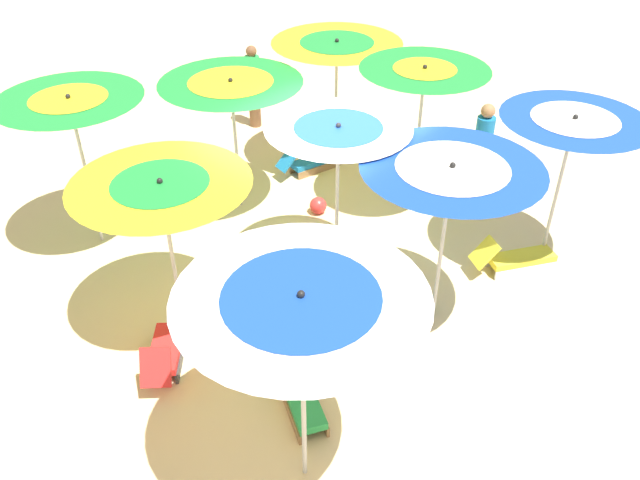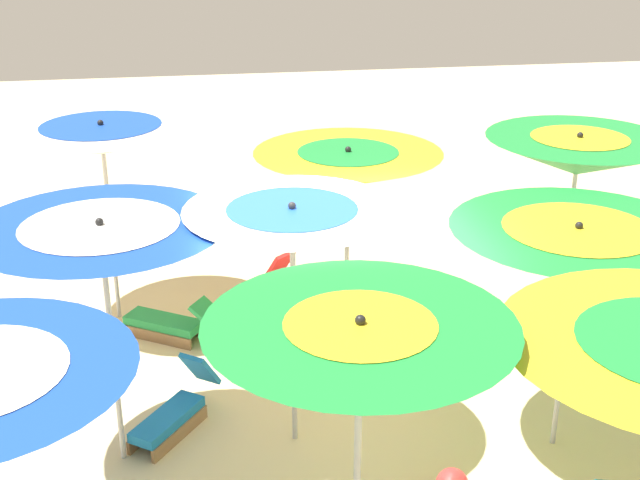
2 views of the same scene
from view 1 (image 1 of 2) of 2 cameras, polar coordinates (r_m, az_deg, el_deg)
ground at (r=9.88m, az=-0.50°, el=-2.05°), size 35.68×35.68×0.04m
beach_umbrella_0 at (r=5.59m, az=-1.65°, el=-6.27°), size 2.24×2.24×2.51m
beach_umbrella_1 at (r=7.76m, az=11.47°, el=5.34°), size 2.18×2.18×2.41m
beach_umbrella_2 at (r=9.48m, az=21.31°, el=8.87°), size 2.00×2.00×2.38m
beach_umbrella_3 at (r=7.80m, az=-13.71°, el=3.68°), size 2.15×2.15×2.28m
beach_umbrella_4 at (r=8.46m, az=1.60°, el=9.00°), size 1.92×1.92×2.44m
beach_umbrella_5 at (r=10.28m, az=9.12°, el=13.70°), size 2.00×2.00×2.50m
beach_umbrella_6 at (r=9.87m, az=-21.03°, el=10.48°), size 2.07×2.07×2.47m
beach_umbrella_7 at (r=10.34m, az=-7.81°, el=12.89°), size 2.24×2.24×2.29m
beach_umbrella_8 at (r=11.62m, az=1.48°, el=16.14°), size 2.27×2.27×2.40m
lounger_0 at (r=8.83m, az=6.11°, el=-5.75°), size 1.13×0.94×0.66m
lounger_1 at (r=8.36m, az=-13.55°, el=-9.65°), size 1.09×1.02×0.64m
lounger_2 at (r=12.13m, az=-0.78°, el=6.90°), size 1.30×0.64×0.55m
lounger_3 at (r=10.05m, az=16.89°, el=-1.56°), size 1.26×1.05×0.60m
lounger_4 at (r=7.74m, az=-1.88°, el=-13.10°), size 1.03×1.35×0.57m
beachgoer_0 at (r=13.65m, az=-5.89°, el=13.42°), size 0.30×0.30×1.71m
beachgoer_1 at (r=11.17m, az=14.03°, el=7.52°), size 0.30×0.30×1.80m
beach_ball at (r=10.91m, az=-0.17°, el=3.06°), size 0.29×0.29×0.29m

